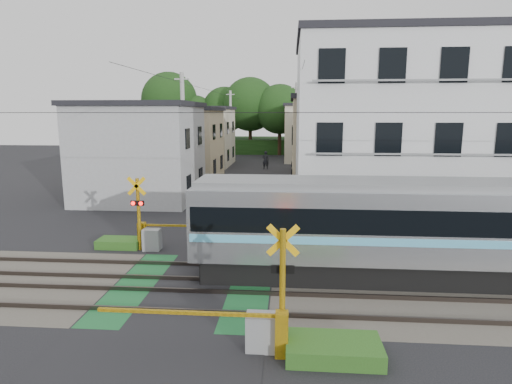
# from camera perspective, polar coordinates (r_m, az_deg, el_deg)

# --- Properties ---
(ground) EXTENTS (120.00, 120.00, 0.00)m
(ground) POSITION_cam_1_polar(r_m,az_deg,el_deg) (14.46, -8.51, -12.35)
(ground) COLOR black
(track_bed) EXTENTS (120.00, 120.00, 0.14)m
(track_bed) POSITION_cam_1_polar(r_m,az_deg,el_deg) (14.45, -8.52, -12.21)
(track_bed) COLOR #47423A
(track_bed) RESTS_ON ground
(commuter_train) EXTENTS (16.40, 2.59, 3.41)m
(commuter_train) POSITION_cam_1_polar(r_m,az_deg,el_deg) (15.48, 23.11, -4.52)
(commuter_train) COLOR black
(commuter_train) RESTS_ON ground
(crossing_signal_near) EXTENTS (4.74, 0.65, 3.09)m
(crossing_signal_near) POSITION_cam_1_polar(r_m,az_deg,el_deg) (10.53, 1.12, -17.08)
(crossing_signal_near) COLOR yellow
(crossing_signal_near) RESTS_ON ground
(crossing_signal_far) EXTENTS (4.74, 0.65, 3.09)m
(crossing_signal_far) POSITION_cam_1_polar(r_m,az_deg,el_deg) (18.24, -13.95, -5.34)
(crossing_signal_far) COLOR yellow
(crossing_signal_far) RESTS_ON ground
(apartment_block) EXTENTS (10.20, 8.36, 9.30)m
(apartment_block) POSITION_cam_1_polar(r_m,az_deg,el_deg) (23.12, 18.15, 7.65)
(apartment_block) COLOR silver
(apartment_block) RESTS_ON ground
(houses_row) EXTENTS (22.07, 31.35, 6.80)m
(houses_row) POSITION_cam_1_polar(r_m,az_deg,el_deg) (39.07, 0.32, 7.02)
(houses_row) COLOR #A2A4A7
(houses_row) RESTS_ON ground
(tree_hill) EXTENTS (40.00, 13.23, 11.47)m
(tree_hill) POSITION_cam_1_polar(r_m,az_deg,el_deg) (61.54, 0.75, 10.10)
(tree_hill) COLOR #193913
(tree_hill) RESTS_ON ground
(catenary) EXTENTS (60.00, 5.04, 7.00)m
(catenary) POSITION_cam_1_polar(r_m,az_deg,el_deg) (13.45, 16.83, 1.96)
(catenary) COLOR #2D2D33
(catenary) RESTS_ON ground
(utility_poles) EXTENTS (7.90, 42.00, 8.00)m
(utility_poles) POSITION_cam_1_polar(r_m,az_deg,el_deg) (36.25, -2.09, 8.07)
(utility_poles) COLOR #A5A5A0
(utility_poles) RESTS_ON ground
(pedestrian) EXTENTS (0.71, 0.49, 1.86)m
(pedestrian) POSITION_cam_1_polar(r_m,az_deg,el_deg) (43.19, 1.29, 4.27)
(pedestrian) COLOR black
(pedestrian) RESTS_ON ground
(weed_patches) EXTENTS (10.25, 8.80, 0.40)m
(weed_patches) POSITION_cam_1_polar(r_m,az_deg,el_deg) (14.03, -1.45, -12.15)
(weed_patches) COLOR #2D5E1E
(weed_patches) RESTS_ON ground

